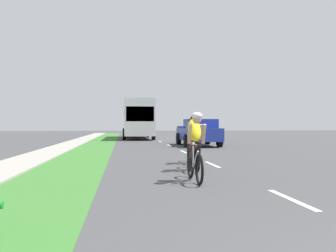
# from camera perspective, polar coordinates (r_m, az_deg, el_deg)

# --- Properties ---
(ground_plane) EXTENTS (120.00, 120.00, 0.00)m
(ground_plane) POSITION_cam_1_polar(r_m,az_deg,el_deg) (21.81, 0.57, -3.23)
(ground_plane) COLOR #424244
(grass_verge) EXTENTS (2.11, 70.00, 0.01)m
(grass_verge) POSITION_cam_1_polar(r_m,az_deg,el_deg) (21.68, -11.27, -3.25)
(grass_verge) COLOR #38722D
(grass_verge) RESTS_ON ground_plane
(sidewalk_concrete) EXTENTS (1.60, 70.00, 0.10)m
(sidewalk_concrete) POSITION_cam_1_polar(r_m,az_deg,el_deg) (21.89, -16.13, -3.22)
(sidewalk_concrete) COLOR #9E998E
(sidewalk_concrete) RESTS_ON ground_plane
(lane_markings_center) EXTENTS (0.12, 52.20, 0.01)m
(lane_markings_center) POSITION_cam_1_polar(r_m,az_deg,el_deg) (25.78, -0.62, -2.70)
(lane_markings_center) COLOR white
(lane_markings_center) RESTS_ON ground_plane
(cyclist_lead) EXTENTS (0.42, 1.72, 1.58)m
(cyclist_lead) POSITION_cam_1_polar(r_m,az_deg,el_deg) (8.30, 4.24, -3.18)
(cyclist_lead) COLOR black
(cyclist_lead) RESTS_ON ground_plane
(cyclist_trailing) EXTENTS (0.42, 1.72, 1.58)m
(cyclist_trailing) POSITION_cam_1_polar(r_m,az_deg,el_deg) (10.31, 4.00, -2.53)
(cyclist_trailing) COLOR black
(cyclist_trailing) RESTS_ON ground_plane
(cyclist_distant) EXTENTS (0.42, 1.72, 1.58)m
(cyclist_distant) POSITION_cam_1_polar(r_m,az_deg,el_deg) (12.23, 3.84, -2.10)
(cyclist_distant) COLOR black
(cyclist_distant) RESTS_ON ground_plane
(pickup_blue) EXTENTS (2.22, 5.10, 1.64)m
(pickup_blue) POSITION_cam_1_polar(r_m,az_deg,el_deg) (22.60, 4.78, -1.01)
(pickup_blue) COLOR #23389E
(pickup_blue) RESTS_ON ground_plane
(bus_white) EXTENTS (2.78, 11.60, 3.48)m
(bus_white) POSITION_cam_1_polar(r_m,az_deg,el_deg) (34.89, -4.86, 1.30)
(bus_white) COLOR silver
(bus_white) RESTS_ON ground_plane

